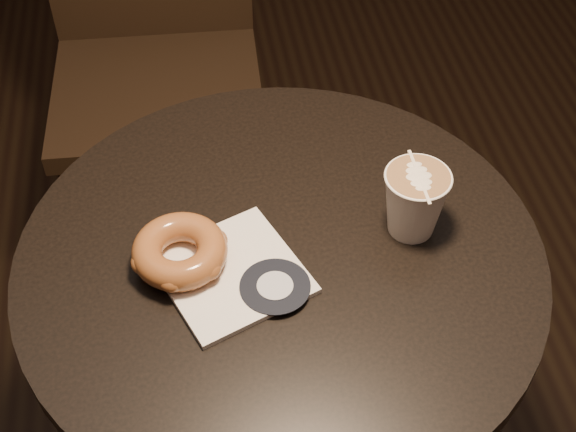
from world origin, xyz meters
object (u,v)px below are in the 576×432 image
at_px(doughnut, 180,251).
at_px(latte_cup, 414,203).
at_px(chair, 151,14).
at_px(pastry_bag, 232,273).
at_px(cafe_table, 281,338).

relative_size(doughnut, latte_cup, 1.26).
relative_size(chair, pastry_bag, 6.60).
bearing_deg(latte_cup, cafe_table, -175.17).
xyz_separation_m(chair, pastry_bag, (0.09, -0.84, 0.14)).
distance_m(cafe_table, pastry_bag, 0.22).
bearing_deg(chair, pastry_bag, -81.32).
bearing_deg(pastry_bag, cafe_table, 1.48).
relative_size(cafe_table, latte_cup, 7.70).
height_order(cafe_table, chair, chair).
distance_m(chair, doughnut, 0.82).
distance_m(pastry_bag, latte_cup, 0.26).
xyz_separation_m(cafe_table, pastry_bag, (-0.07, -0.03, 0.20)).
bearing_deg(cafe_table, doughnut, -179.10).
distance_m(chair, pastry_bag, 0.85).
distance_m(doughnut, latte_cup, 0.31).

